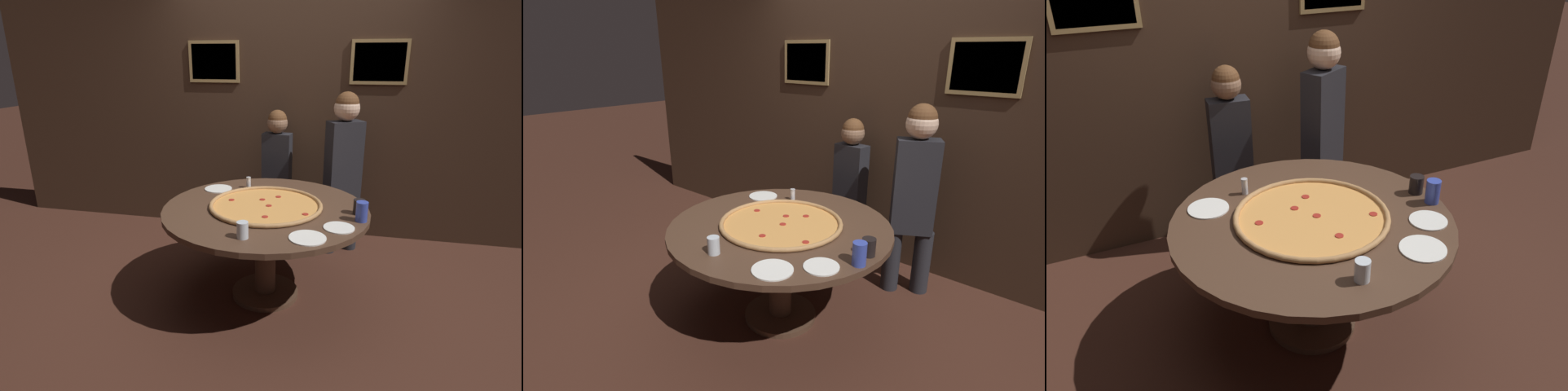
{
  "view_description": "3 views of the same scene",
  "coord_description": "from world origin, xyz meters",
  "views": [
    {
      "loc": [
        0.56,
        -2.76,
        1.79
      ],
      "look_at": [
        -0.03,
        -0.04,
        0.84
      ],
      "focal_mm": 28.0,
      "sensor_mm": 36.0,
      "label": 1
    },
    {
      "loc": [
        1.66,
        -1.92,
        1.88
      ],
      "look_at": [
        0.04,
        -0.0,
        0.96
      ],
      "focal_mm": 28.0,
      "sensor_mm": 36.0,
      "label": 2
    },
    {
      "loc": [
        -1.02,
        -2.07,
        2.17
      ],
      "look_at": [
        -0.01,
        0.05,
        0.86
      ],
      "focal_mm": 35.0,
      "sensor_mm": 36.0,
      "label": 3
    }
  ],
  "objects": [
    {
      "name": "drink_cup_near_left",
      "position": [
        0.67,
        0.01,
        0.79
      ],
      "size": [
        0.08,
        0.08,
        0.11
      ],
      "primitive_type": "cylinder",
      "color": "black",
      "rests_on": "dining_table"
    },
    {
      "name": "dining_table",
      "position": [
        0.0,
        0.0,
        0.6
      ],
      "size": [
        1.52,
        1.52,
        0.74
      ],
      "color": "#4C3323",
      "rests_on": "ground_plane"
    },
    {
      "name": "white_plate_right_side",
      "position": [
        0.54,
        -0.28,
        0.74
      ],
      "size": [
        0.2,
        0.2,
        0.01
      ],
      "primitive_type": "cylinder",
      "color": "white",
      "rests_on": "dining_table"
    },
    {
      "name": "ground_plane",
      "position": [
        0.0,
        0.0,
        0.0
      ],
      "size": [
        24.0,
        24.0,
        0.0
      ],
      "primitive_type": "plane",
      "color": "#422319"
    },
    {
      "name": "white_plate_beside_cup",
      "position": [
        0.36,
        -0.48,
        0.74
      ],
      "size": [
        0.23,
        0.23,
        0.01
      ],
      "primitive_type": "cylinder",
      "color": "white",
      "rests_on": "dining_table"
    },
    {
      "name": "white_plate_near_front",
      "position": [
        -0.47,
        0.34,
        0.74
      ],
      "size": [
        0.23,
        0.23,
        0.01
      ],
      "primitive_type": "cylinder",
      "color": "white",
      "rests_on": "dining_table"
    },
    {
      "name": "diner_far_left",
      "position": [
        -0.1,
        1.07,
        0.75
      ],
      "size": [
        0.34,
        0.2,
        1.32
      ],
      "rotation": [
        0.0,
        0.0,
        3.04
      ],
      "color": "#232328",
      "rests_on": "ground_plane"
    },
    {
      "name": "drink_cup_far_left",
      "position": [
        -0.03,
        -0.56,
        0.79
      ],
      "size": [
        0.07,
        0.07,
        0.11
      ],
      "primitive_type": "cylinder",
      "color": "silver",
      "rests_on": "dining_table"
    },
    {
      "name": "diner_far_right",
      "position": [
        0.54,
        0.94,
        0.86
      ],
      "size": [
        0.39,
        0.31,
        1.51
      ],
      "rotation": [
        0.0,
        0.0,
        -2.62
      ],
      "color": "#232328",
      "rests_on": "ground_plane"
    },
    {
      "name": "back_wall",
      "position": [
        0.0,
        1.36,
        1.3
      ],
      "size": [
        6.4,
        0.08,
        2.6
      ],
      "color": "#3D281C",
      "rests_on": "ground_plane"
    },
    {
      "name": "drink_cup_centre_back",
      "position": [
        0.69,
        -0.13,
        0.81
      ],
      "size": [
        0.08,
        0.08,
        0.14
      ],
      "primitive_type": "cylinder",
      "color": "#384CB7",
      "rests_on": "dining_table"
    },
    {
      "name": "giant_pizza",
      "position": [
        0.0,
        0.01,
        0.75
      ],
      "size": [
        0.84,
        0.84,
        0.03
      ],
      "color": "#E0994C",
      "rests_on": "dining_table"
    },
    {
      "name": "condiment_shaker",
      "position": [
        -0.23,
        0.42,
        0.79
      ],
      "size": [
        0.04,
        0.04,
        0.1
      ],
      "color": "silver",
      "rests_on": "dining_table"
    }
  ]
}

